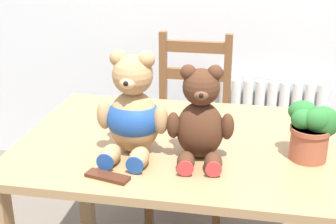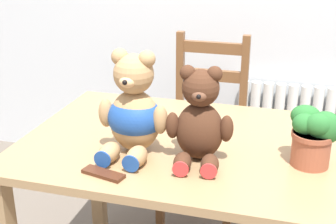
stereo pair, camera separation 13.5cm
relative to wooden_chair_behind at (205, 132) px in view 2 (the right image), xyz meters
name	(u,v)px [view 2 (the right image)]	position (x,y,z in m)	size (l,w,h in m)	color
radiator	(289,140)	(0.44, 0.44, -0.19)	(0.65, 0.10, 0.65)	white
dining_table	(185,168)	(0.07, -0.74, 0.17)	(1.19, 0.85, 0.77)	#9E7A51
wooden_chair_behind	(205,132)	(0.00, 0.00, 0.00)	(0.39, 0.44, 0.99)	brown
teddy_bear_left	(134,112)	(-0.08, -0.86, 0.43)	(0.25, 0.26, 0.36)	tan
teddy_bear_right	(200,121)	(0.15, -0.87, 0.42)	(0.23, 0.24, 0.32)	#472819
potted_plant	(314,134)	(0.51, -0.81, 0.40)	(0.16, 0.14, 0.19)	#9E5138
chocolate_bar	(103,174)	(-0.12, -1.06, 0.29)	(0.14, 0.05, 0.01)	#472314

